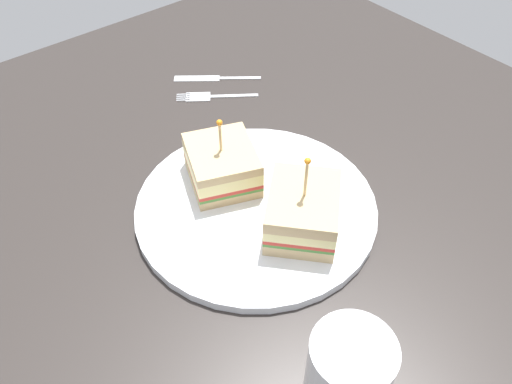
% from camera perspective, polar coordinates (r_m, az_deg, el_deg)
% --- Properties ---
extents(ground_plane, '(1.02, 1.02, 0.02)m').
position_cam_1_polar(ground_plane, '(0.62, 0.00, -2.65)').
color(ground_plane, '#2D2826').
extents(plate, '(0.28, 0.28, 0.01)m').
position_cam_1_polar(plate, '(0.61, 0.00, -1.68)').
color(plate, white).
rests_on(plate, ground_plane).
extents(sandwich_half_front, '(0.12, 0.12, 0.10)m').
position_cam_1_polar(sandwich_half_front, '(0.57, 5.14, -2.10)').
color(sandwich_half_front, tan).
rests_on(sandwich_half_front, plate).
extents(sandwich_half_back, '(0.10, 0.11, 0.09)m').
position_cam_1_polar(sandwich_half_back, '(0.62, -3.73, 2.95)').
color(sandwich_half_back, tan).
rests_on(sandwich_half_back, plate).
extents(drink_glass, '(0.07, 0.07, 0.10)m').
position_cam_1_polar(drink_glass, '(0.45, 9.74, -19.83)').
color(drink_glass, silver).
rests_on(drink_glass, ground_plane).
extents(fork, '(0.10, 0.08, 0.00)m').
position_cam_1_polar(fork, '(0.79, -5.28, 10.38)').
color(fork, silver).
rests_on(fork, ground_plane).
extents(knife, '(0.11, 0.09, 0.00)m').
position_cam_1_polar(knife, '(0.83, -4.83, 12.32)').
color(knife, silver).
rests_on(knife, ground_plane).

